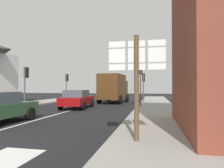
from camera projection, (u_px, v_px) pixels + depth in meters
ground_plane at (77, 109)px, 15.63m from camera, size 80.00×80.00×0.00m
sidewalk_right at (157, 113)px, 12.44m from camera, size 3.07×44.00×0.14m
lane_centre_stripe at (51, 116)px, 11.71m from camera, size 0.16×12.00×0.01m
sedan_far at (77, 99)px, 16.04m from camera, size 2.18×4.30×1.47m
delivery_truck at (113, 88)px, 21.65m from camera, size 2.80×5.15×3.05m
route_sign_post at (137, 76)px, 5.81m from camera, size 1.66×0.14×3.20m
traffic_light_near_left at (26, 78)px, 17.15m from camera, size 0.30×0.49×3.41m
traffic_light_far_left at (67, 81)px, 25.26m from camera, size 0.30×0.49×3.36m
traffic_light_near_right at (141, 75)px, 16.65m from camera, size 0.30×0.49×3.66m
traffic_light_far_right at (144, 81)px, 21.79m from camera, size 0.30×0.49×3.22m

